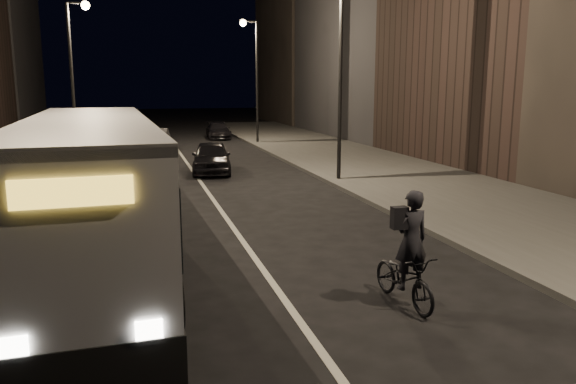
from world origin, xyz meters
TOP-DOWN VIEW (x-y plane):
  - ground at (0.00, 0.00)m, footprint 180.00×180.00m
  - sidewalk_right at (8.50, 14.00)m, footprint 7.00×70.00m
  - streetlight_right_mid at (5.33, 12.00)m, footprint 1.20×0.44m
  - streetlight_right_far at (5.33, 28.00)m, footprint 1.20×0.44m
  - streetlight_left_far at (-5.33, 22.00)m, footprint 1.20×0.44m
  - city_bus at (-3.60, 3.34)m, footprint 3.27×12.35m
  - cyclist_on_bicycle at (2.10, -0.94)m, footprint 0.85×1.96m
  - car_near at (0.80, 15.99)m, footprint 2.27×4.47m
  - car_mid at (-1.33, 25.55)m, footprint 2.04×4.48m
  - car_far at (3.60, 32.88)m, footprint 1.92×4.26m

SIDE VIEW (x-z plane):
  - ground at x=0.00m, z-range 0.00..0.00m
  - sidewalk_right at x=8.50m, z-range 0.00..0.16m
  - car_far at x=3.60m, z-range 0.00..1.21m
  - car_mid at x=-1.33m, z-range 0.00..1.42m
  - car_near at x=0.80m, z-range 0.00..1.46m
  - cyclist_on_bicycle at x=2.10m, z-range -0.37..1.83m
  - city_bus at x=-3.60m, z-range 0.15..3.45m
  - streetlight_right_mid at x=5.33m, z-range 1.30..9.42m
  - streetlight_right_far at x=5.33m, z-range 1.30..9.42m
  - streetlight_left_far at x=-5.33m, z-range 1.30..9.42m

